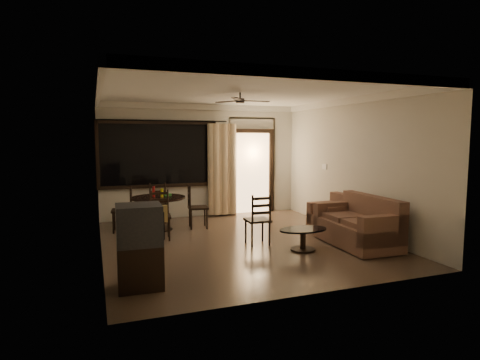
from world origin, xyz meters
name	(u,v)px	position (x,y,z in m)	size (l,w,h in m)	color
ground	(240,241)	(0.00, 0.00, 0.00)	(5.50, 5.50, 0.00)	#7F6651
room_shell	(238,144)	(0.59, 1.77, 1.83)	(5.50, 6.70, 5.50)	beige
dining_table	(159,204)	(-1.30, 1.53, 0.56)	(1.14, 1.14, 0.94)	black
dining_chair_west	(123,218)	(-2.04, 1.63, 0.28)	(0.47, 0.47, 0.95)	black
dining_chair_east	(198,215)	(-0.47, 1.42, 0.28)	(0.47, 0.47, 0.95)	black
dining_chair_south	(160,224)	(-1.41, 0.67, 0.31)	(0.47, 0.52, 0.95)	black
dining_chair_north	(158,210)	(-1.20, 2.29, 0.28)	(0.47, 0.47, 0.95)	black
tv_cabinet	(140,246)	(-2.05, -1.76, 0.56)	(0.61, 0.54, 1.11)	black
sofa	(360,226)	(1.97, -1.01, 0.35)	(0.94, 1.69, 0.89)	#3F1E1D
armchair	(335,217)	(2.10, 0.00, 0.32)	(0.83, 0.83, 0.78)	#3F1E1D
coffee_table	(303,236)	(0.83, -0.95, 0.26)	(0.88, 0.53, 0.39)	black
side_chair	(258,229)	(0.24, -0.30, 0.28)	(0.43, 0.43, 0.95)	black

